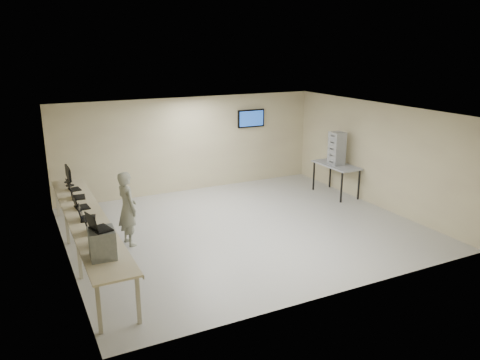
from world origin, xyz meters
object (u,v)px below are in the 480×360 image
workbench (87,220)px  side_table (336,167)px  soldier (127,208)px  equipment_box (102,243)px

workbench → side_table: bearing=9.0°
soldier → equipment_box: bearing=146.6°
workbench → side_table: 7.28m
workbench → soldier: bearing=18.2°
equipment_box → soldier: soldier is taller
soldier → workbench: bearing=96.7°
equipment_box → soldier: bearing=72.6°
workbench → side_table: size_ratio=3.94×
equipment_box → soldier: 2.60m
equipment_box → side_table: bearing=28.6°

